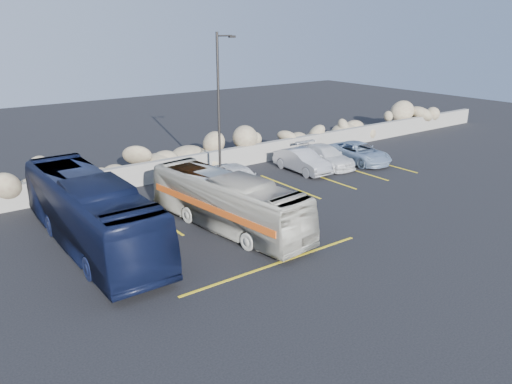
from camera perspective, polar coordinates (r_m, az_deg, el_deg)
ground at (r=18.95m, az=5.02°, el=-7.61°), size 90.00×90.00×0.00m
seawall at (r=28.24m, az=-11.13°, el=2.35°), size 60.00×0.40×1.20m
riprap_pile at (r=29.12m, az=-12.24°, el=4.19°), size 54.00×2.80×2.60m
parking_lines at (r=25.65m, az=4.70°, el=-0.42°), size 18.16×9.36×0.01m
lamppost at (r=26.48m, az=-4.19°, el=9.77°), size 1.14×0.18×8.00m
vintage_bus at (r=21.21m, az=-3.28°, el=-1.13°), size 3.05×8.74×2.38m
tour_coach at (r=20.42m, az=-18.37°, el=-2.18°), size 2.42×10.27×2.86m
car_a at (r=26.30m, az=-1.99°, el=1.66°), size 1.62×3.98×1.35m
car_b at (r=29.74m, az=5.29°, el=3.58°), size 1.50×4.07×1.33m
car_c at (r=31.10m, az=7.96°, el=4.07°), size 2.01×4.40×1.25m
car_d at (r=32.31m, az=11.69°, el=4.42°), size 2.42×4.66×1.25m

